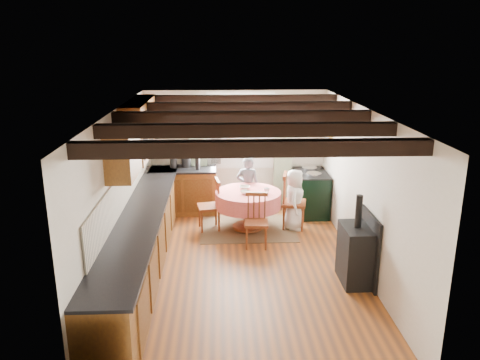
{
  "coord_description": "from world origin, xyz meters",
  "views": [
    {
      "loc": [
        -0.34,
        -6.6,
        3.35
      ],
      "look_at": [
        0.0,
        0.8,
        1.15
      ],
      "focal_mm": 35.53,
      "sensor_mm": 36.0,
      "label": 1
    }
  ],
  "objects_px": {
    "dining_table": "(248,210)",
    "aga_range": "(311,193)",
    "chair_right": "(294,201)",
    "cup": "(267,191)",
    "child_far": "(248,187)",
    "chair_near": "(256,221)",
    "child_right": "(294,200)",
    "cast_iron_stove": "(357,239)",
    "chair_left": "(209,205)"
  },
  "relations": [
    {
      "from": "child_right",
      "to": "dining_table",
      "type": "bearing_deg",
      "value": 99.8
    },
    {
      "from": "chair_near",
      "to": "chair_right",
      "type": "bearing_deg",
      "value": 51.67
    },
    {
      "from": "chair_right",
      "to": "child_far",
      "type": "distance_m",
      "value": 1.01
    },
    {
      "from": "chair_right",
      "to": "aga_range",
      "type": "bearing_deg",
      "value": -19.87
    },
    {
      "from": "dining_table",
      "to": "aga_range",
      "type": "xyz_separation_m",
      "value": [
        1.29,
        0.75,
        0.08
      ]
    },
    {
      "from": "aga_range",
      "to": "chair_near",
      "type": "bearing_deg",
      "value": -128.16
    },
    {
      "from": "chair_right",
      "to": "aga_range",
      "type": "height_order",
      "value": "chair_right"
    },
    {
      "from": "child_far",
      "to": "child_right",
      "type": "distance_m",
      "value": 1.04
    },
    {
      "from": "chair_right",
      "to": "cast_iron_stove",
      "type": "relative_size",
      "value": 0.79
    },
    {
      "from": "aga_range",
      "to": "cast_iron_stove",
      "type": "distance_m",
      "value": 2.81
    },
    {
      "from": "chair_right",
      "to": "chair_near",
      "type": "bearing_deg",
      "value": 148.95
    },
    {
      "from": "chair_left",
      "to": "child_far",
      "type": "xyz_separation_m",
      "value": [
        0.74,
        0.62,
        0.14
      ]
    },
    {
      "from": "chair_right",
      "to": "aga_range",
      "type": "distance_m",
      "value": 0.85
    },
    {
      "from": "child_far",
      "to": "aga_range",
      "type": "bearing_deg",
      "value": -165.46
    },
    {
      "from": "child_far",
      "to": "child_right",
      "type": "relative_size",
      "value": 1.08
    },
    {
      "from": "chair_near",
      "to": "cup",
      "type": "distance_m",
      "value": 0.78
    },
    {
      "from": "chair_near",
      "to": "cup",
      "type": "height_order",
      "value": "chair_near"
    },
    {
      "from": "child_far",
      "to": "chair_left",
      "type": "bearing_deg",
      "value": 48.81
    },
    {
      "from": "chair_right",
      "to": "cast_iron_stove",
      "type": "distance_m",
      "value": 2.15
    },
    {
      "from": "chair_near",
      "to": "chair_right",
      "type": "distance_m",
      "value": 1.11
    },
    {
      "from": "dining_table",
      "to": "chair_right",
      "type": "distance_m",
      "value": 0.86
    },
    {
      "from": "chair_left",
      "to": "aga_range",
      "type": "xyz_separation_m",
      "value": [
        2.0,
        0.74,
        -0.04
      ]
    },
    {
      "from": "chair_near",
      "to": "chair_left",
      "type": "distance_m",
      "value": 1.12
    },
    {
      "from": "chair_near",
      "to": "child_far",
      "type": "bearing_deg",
      "value": 97.16
    },
    {
      "from": "chair_left",
      "to": "child_right",
      "type": "bearing_deg",
      "value": 79.28
    },
    {
      "from": "aga_range",
      "to": "cup",
      "type": "xyz_separation_m",
      "value": [
        -0.97,
        -0.85,
        0.33
      ]
    },
    {
      "from": "dining_table",
      "to": "child_right",
      "type": "bearing_deg",
      "value": -1.3
    },
    {
      "from": "child_far",
      "to": "chair_near",
      "type": "bearing_deg",
      "value": 101.45
    },
    {
      "from": "chair_near",
      "to": "child_right",
      "type": "distance_m",
      "value": 1.07
    },
    {
      "from": "chair_near",
      "to": "chair_right",
      "type": "xyz_separation_m",
      "value": [
        0.75,
        0.81,
        0.06
      ]
    },
    {
      "from": "chair_near",
      "to": "child_far",
      "type": "xyz_separation_m",
      "value": [
        -0.06,
        1.4,
        0.15
      ]
    },
    {
      "from": "child_right",
      "to": "chair_left",
      "type": "bearing_deg",
      "value": 99.98
    },
    {
      "from": "dining_table",
      "to": "cup",
      "type": "height_order",
      "value": "cup"
    },
    {
      "from": "cup",
      "to": "aga_range",
      "type": "bearing_deg",
      "value": 41.45
    },
    {
      "from": "cast_iron_stove",
      "to": "child_far",
      "type": "bearing_deg",
      "value": 117.16
    },
    {
      "from": "chair_right",
      "to": "child_right",
      "type": "bearing_deg",
      "value": -175.54
    },
    {
      "from": "dining_table",
      "to": "child_far",
      "type": "height_order",
      "value": "child_far"
    },
    {
      "from": "dining_table",
      "to": "chair_right",
      "type": "xyz_separation_m",
      "value": [
        0.85,
        0.04,
        0.16
      ]
    },
    {
      "from": "chair_near",
      "to": "cup",
      "type": "xyz_separation_m",
      "value": [
        0.23,
        0.67,
        0.31
      ]
    },
    {
      "from": "child_far",
      "to": "cup",
      "type": "relative_size",
      "value": 11.85
    },
    {
      "from": "child_right",
      "to": "cup",
      "type": "xyz_separation_m",
      "value": [
        -0.51,
        -0.08,
        0.2
      ]
    },
    {
      "from": "child_right",
      "to": "chair_near",
      "type": "bearing_deg",
      "value": 146.38
    },
    {
      "from": "cast_iron_stove",
      "to": "chair_left",
      "type": "bearing_deg",
      "value": 135.85
    },
    {
      "from": "dining_table",
      "to": "chair_near",
      "type": "bearing_deg",
      "value": -83.2
    },
    {
      "from": "chair_right",
      "to": "cup",
      "type": "height_order",
      "value": "chair_right"
    },
    {
      "from": "aga_range",
      "to": "child_far",
      "type": "height_order",
      "value": "child_far"
    },
    {
      "from": "chair_near",
      "to": "child_far",
      "type": "relative_size",
      "value": 0.75
    },
    {
      "from": "dining_table",
      "to": "chair_left",
      "type": "distance_m",
      "value": 0.72
    },
    {
      "from": "chair_right",
      "to": "cast_iron_stove",
      "type": "xyz_separation_m",
      "value": [
        0.56,
        -2.08,
        0.14
      ]
    },
    {
      "from": "dining_table",
      "to": "cast_iron_stove",
      "type": "xyz_separation_m",
      "value": [
        1.4,
        -2.04,
        0.3
      ]
    }
  ]
}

